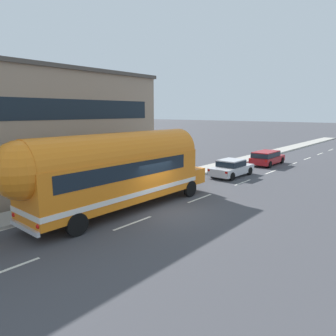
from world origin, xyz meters
TOP-DOWN VIEW (x-y plane):
  - ground_plane at (0.00, 0.00)m, footprint 300.00×300.00m
  - lane_markings at (-2.65, 13.28)m, footprint 3.89×80.00m
  - sidewalk_slab at (-4.80, 10.00)m, footprint 2.08×90.00m
  - painted_bus at (-1.88, -1.81)m, footprint 2.61×12.57m
  - car_lead at (-1.79, 10.26)m, footprint 1.97×4.39m
  - car_second at (-1.81, 17.31)m, footprint 2.03×4.74m

SIDE VIEW (x-z plane):
  - ground_plane at x=0.00m, z-range 0.00..0.00m
  - lane_markings at x=-2.65m, z-range 0.00..0.01m
  - sidewalk_slab at x=-4.80m, z-range 0.00..0.15m
  - car_lead at x=-1.79m, z-range 0.05..1.42m
  - car_second at x=-1.81m, z-range 0.10..1.47m
  - painted_bus at x=-1.88m, z-range 0.24..4.36m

